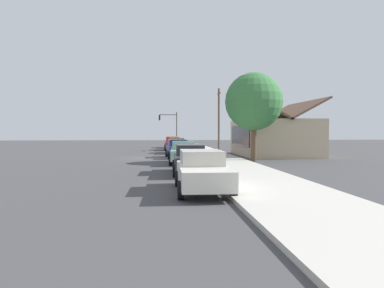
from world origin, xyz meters
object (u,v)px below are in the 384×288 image
car_charcoal (190,159)px  utility_pole_wooden (219,118)px  car_olive (176,145)px  fire_hydrant_red (192,150)px  car_coral (172,142)px  car_navy (178,148)px  car_cherry (173,143)px  traffic_light_main (170,123)px  car_ivory (202,171)px  car_seafoam (183,152)px  shade_tree (254,102)px

car_charcoal → utility_pole_wooden: utility_pole_wooden is taller
car_olive → fire_hydrant_red: (2.77, 1.39, -0.32)m
utility_pole_wooden → car_olive: bearing=-45.3°
car_coral → car_charcoal: size_ratio=1.02×
car_charcoal → car_navy: bearing=-177.8°
car_coral → car_cherry: bearing=-1.6°
traffic_light_main → fire_hydrant_red: (19.76, 1.66, -2.99)m
car_olive → traffic_light_main: traffic_light_main is taller
car_coral → car_ivory: size_ratio=1.00×
car_coral → car_seafoam: bearing=-0.6°
car_cherry → utility_pole_wooden: 6.40m
car_coral → car_navy: 18.48m
car_cherry → car_charcoal: (24.40, 0.11, -0.00)m
car_cherry → car_olive: bearing=1.8°
car_seafoam → traffic_light_main: bearing=-177.3°
car_olive → car_cherry: bearing=-177.1°
fire_hydrant_red → car_cherry: bearing=-170.0°
fire_hydrant_red → car_coral: bearing=-174.4°
utility_pole_wooden → shade_tree: bearing=0.1°
car_coral → utility_pole_wooden: (6.75, 5.45, 3.11)m
car_cherry → car_ivory: (30.37, 0.10, 0.00)m
car_ivory → fire_hydrant_red: bearing=176.8°
car_cherry → shade_tree: size_ratio=0.67×
car_ivory → car_cherry: bearing=-179.1°
car_charcoal → shade_tree: 9.80m
car_cherry → car_charcoal: size_ratio=0.95×
car_cherry → traffic_light_main: (-10.94, -0.11, 2.68)m
shade_tree → fire_hydrant_red: 10.13m
car_coral → traffic_light_main: bearing=-178.1°
car_olive → car_ivory: 24.32m
car_olive → car_coral: bearing=-178.4°
fire_hydrant_red → car_ivory: bearing=-3.9°
car_cherry → car_seafoam: 18.25m
car_seafoam → car_ivory: 12.12m
car_ivory → traffic_light_main: traffic_light_main is taller
car_olive → car_navy: size_ratio=1.02×
car_charcoal → traffic_light_main: bearing=-178.1°
shade_tree → traffic_light_main: (-28.12, -5.68, -1.08)m
car_seafoam → traffic_light_main: size_ratio=0.92×
traffic_light_main → fire_hydrant_red: traffic_light_main is taller
car_olive → fire_hydrant_red: 3.12m
car_seafoam → car_charcoal: same height
car_navy → traffic_light_main: (-23.38, -0.09, 2.68)m
car_charcoal → car_ivory: same height
car_navy → fire_hydrant_red: size_ratio=6.31×
car_navy → car_charcoal: size_ratio=0.94×
car_seafoam → car_navy: bearing=-176.4°
car_cherry → shade_tree: shade_tree is taller
car_olive → utility_pole_wooden: bearing=136.1°
car_navy → traffic_light_main: 23.54m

